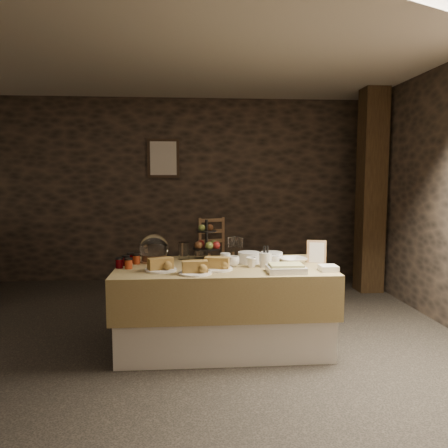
{
  "coord_description": "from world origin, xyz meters",
  "views": [
    {
      "loc": [
        0.23,
        -3.82,
        1.47
      ],
      "look_at": [
        0.54,
        0.2,
        1.05
      ],
      "focal_mm": 35.0,
      "sensor_mm": 36.0,
      "label": 1
    }
  ],
  "objects": [
    {
      "name": "ground_plane",
      "position": [
        0.0,
        0.0,
        0.0
      ],
      "size": [
        5.5,
        5.0,
        0.01
      ],
      "primitive_type": "cube",
      "color": "black",
      "rests_on": "ground"
    },
    {
      "name": "room_shell",
      "position": [
        0.0,
        0.0,
        1.56
      ],
      "size": [
        5.52,
        5.02,
        2.6
      ],
      "color": "black",
      "rests_on": "ground"
    },
    {
      "name": "buffet_table",
      "position": [
        0.51,
        -0.12,
        0.41
      ],
      "size": [
        1.82,
        0.97,
        0.72
      ],
      "color": "silver",
      "rests_on": "ground_plane"
    },
    {
      "name": "chair",
      "position": [
        0.59,
        2.34,
        0.4
      ],
      "size": [
        0.53,
        0.52,
        0.7
      ],
      "rotation": [
        0.0,
        0.0,
        0.34
      ],
      "color": "olive",
      "rests_on": "ground_plane"
    },
    {
      "name": "timber_column",
      "position": [
        2.55,
        1.64,
        1.3
      ],
      "size": [
        0.3,
        0.3,
        2.6
      ],
      "primitive_type": "cube",
      "color": "black",
      "rests_on": "ground_plane"
    },
    {
      "name": "framed_picture",
      "position": [
        -0.15,
        2.47,
        1.75
      ],
      "size": [
        0.45,
        0.04,
        0.55
      ],
      "color": "#322316",
      "rests_on": "room_shell"
    },
    {
      "name": "plate_stack_a",
      "position": [
        0.74,
        -0.04,
        0.77
      ],
      "size": [
        0.19,
        0.19,
        0.1
      ],
      "primitive_type": "cylinder",
      "color": "white",
      "rests_on": "buffet_table"
    },
    {
      "name": "plate_stack_b",
      "position": [
        0.96,
        0.02,
        0.76
      ],
      "size": [
        0.2,
        0.2,
        0.08
      ],
      "primitive_type": "cylinder",
      "color": "white",
      "rests_on": "buffet_table"
    },
    {
      "name": "cutlery_holder",
      "position": [
        0.87,
        -0.2,
        0.78
      ],
      "size": [
        0.1,
        0.1,
        0.12
      ],
      "primitive_type": "cylinder",
      "color": "white",
      "rests_on": "buffet_table"
    },
    {
      "name": "cup_a",
      "position": [
        0.59,
        -0.18,
        0.76
      ],
      "size": [
        0.12,
        0.12,
        0.09
      ],
      "primitive_type": "imported",
      "rotation": [
        0.0,
        0.0,
        -0.02
      ],
      "color": "white",
      "rests_on": "buffet_table"
    },
    {
      "name": "cup_b",
      "position": [
        0.74,
        -0.21,
        0.76
      ],
      "size": [
        0.1,
        0.1,
        0.08
      ],
      "primitive_type": "imported",
      "rotation": [
        0.0,
        0.0,
        0.06
      ],
      "color": "white",
      "rests_on": "buffet_table"
    },
    {
      "name": "mug_c",
      "position": [
        0.53,
        -0.06,
        0.77
      ],
      "size": [
        0.09,
        0.09,
        0.09
      ],
      "primitive_type": "cylinder",
      "color": "white",
      "rests_on": "buffet_table"
    },
    {
      "name": "mug_d",
      "position": [
        0.94,
        -0.18,
        0.76
      ],
      "size": [
        0.08,
        0.08,
        0.09
      ],
      "primitive_type": "cylinder",
      "color": "white",
      "rests_on": "buffet_table"
    },
    {
      "name": "bowl",
      "position": [
        1.12,
        -0.1,
        0.75
      ],
      "size": [
        0.28,
        0.28,
        0.06
      ],
      "primitive_type": "imported",
      "rotation": [
        0.0,
        0.0,
        0.23
      ],
      "color": "white",
      "rests_on": "buffet_table"
    },
    {
      "name": "cake_dome",
      "position": [
        -0.1,
        0.09,
        0.82
      ],
      "size": [
        0.26,
        0.26,
        0.26
      ],
      "color": "olive",
      "rests_on": "buffet_table"
    },
    {
      "name": "fruit_stand",
      "position": [
        0.38,
        0.19,
        0.86
      ],
      "size": [
        0.26,
        0.26,
        0.37
      ],
      "rotation": [
        0.0,
        0.0,
        -0.03
      ],
      "color": "black",
      "rests_on": "buffet_table"
    },
    {
      "name": "bread_platter_left",
      "position": [
        -0.02,
        -0.3,
        0.76
      ],
      "size": [
        0.26,
        0.26,
        0.11
      ],
      "color": "white",
      "rests_on": "buffet_table"
    },
    {
      "name": "bread_platter_center",
      "position": [
        0.26,
        -0.44,
        0.76
      ],
      "size": [
        0.26,
        0.26,
        0.11
      ],
      "color": "white",
      "rests_on": "buffet_table"
    },
    {
      "name": "bread_platter_right",
      "position": [
        0.44,
        -0.3,
        0.76
      ],
      "size": [
        0.26,
        0.26,
        0.11
      ],
      "color": "white",
      "rests_on": "buffet_table"
    },
    {
      "name": "jam_jars",
      "position": [
        -0.31,
        -0.08,
        0.76
      ],
      "size": [
        0.18,
        0.32,
        0.07
      ],
      "color": "#57050B",
      "rests_on": "buffet_table"
    },
    {
      "name": "tart_dish",
      "position": [
        0.99,
        -0.44,
        0.75
      ],
      "size": [
        0.3,
        0.22,
        0.07
      ],
      "color": "white",
      "rests_on": "buffet_table"
    },
    {
      "name": "square_dish",
      "position": [
        1.34,
        -0.41,
        0.74
      ],
      "size": [
        0.14,
        0.14,
        0.04
      ],
      "primitive_type": "cube",
      "color": "white",
      "rests_on": "buffet_table"
    },
    {
      "name": "menu_frame",
      "position": [
        1.35,
        -0.05,
        0.81
      ],
      "size": [
        0.18,
        0.11,
        0.22
      ],
      "primitive_type": "cube",
      "rotation": [
        -0.24,
        0.0,
        -0.27
      ],
      "color": "olive",
      "rests_on": "buffet_table"
    },
    {
      "name": "storage_jar_a",
      "position": [
        0.17,
        0.18,
        0.8
      ],
      "size": [
        0.1,
        0.1,
        0.16
      ],
      "primitive_type": "cylinder",
      "color": "white",
      "rests_on": "buffet_table"
    },
    {
      "name": "storage_jar_b",
      "position": [
        0.31,
        0.26,
        0.79
      ],
      "size": [
        0.09,
        0.09,
        0.14
      ],
      "primitive_type": "cylinder",
      "color": "white",
      "rests_on": "buffet_table"
    }
  ]
}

